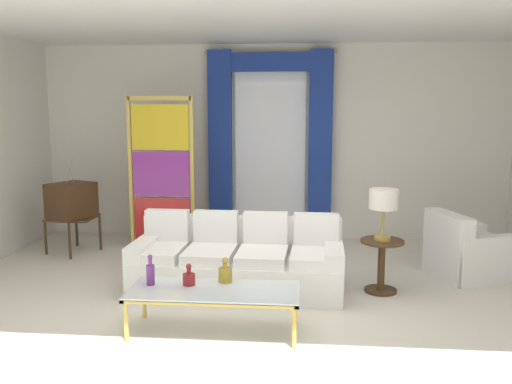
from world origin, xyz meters
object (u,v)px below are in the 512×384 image
at_px(bottle_blue_decanter, 150,273).
at_px(armchair_white, 466,254).
at_px(stained_glass_divider, 162,177).
at_px(couch_white_long, 239,262).
at_px(peacock_figurine, 184,243).
at_px(vintage_tv, 71,202).
at_px(bottle_crystal_tall, 189,278).
at_px(table_lamp_brass, 384,201).
at_px(round_side_table, 381,261).
at_px(coffee_table, 214,293).
at_px(bottle_amber_squat, 225,273).

relative_size(bottle_blue_decanter, armchair_white, 0.29).
relative_size(armchair_white, stained_glass_divider, 0.46).
bearing_deg(bottle_blue_decanter, couch_white_long, 59.37).
bearing_deg(couch_white_long, armchair_white, 13.95).
height_order(couch_white_long, stained_glass_divider, stained_glass_divider).
bearing_deg(peacock_figurine, bottle_blue_decanter, -84.95).
relative_size(vintage_tv, peacock_figurine, 2.24).
relative_size(bottle_crystal_tall, table_lamp_brass, 0.36).
height_order(couch_white_long, table_lamp_brass, table_lamp_brass).
distance_m(stained_glass_divider, round_side_table, 3.37).
relative_size(couch_white_long, stained_glass_divider, 1.08).
xyz_separation_m(couch_white_long, vintage_tv, (-2.53, 1.34, 0.42)).
height_order(vintage_tv, stained_glass_divider, stained_glass_divider).
height_order(coffee_table, stained_glass_divider, stained_glass_divider).
distance_m(stained_glass_divider, table_lamp_brass, 3.30).
relative_size(coffee_table, vintage_tv, 1.16).
relative_size(round_side_table, table_lamp_brass, 1.04).
relative_size(bottle_blue_decanter, vintage_tv, 0.22).
height_order(stained_glass_divider, round_side_table, stained_glass_divider).
bearing_deg(bottle_amber_squat, stained_glass_divider, 116.44).
xyz_separation_m(couch_white_long, coffee_table, (-0.07, -1.23, 0.07)).
height_order(vintage_tv, round_side_table, vintage_tv).
bearing_deg(bottle_blue_decanter, vintage_tv, 126.62).
relative_size(vintage_tv, stained_glass_divider, 0.61).
xyz_separation_m(vintage_tv, peacock_figurine, (1.65, -0.19, -0.51)).
relative_size(coffee_table, armchair_white, 1.53).
distance_m(bottle_crystal_tall, round_side_table, 2.25).
bearing_deg(round_side_table, table_lamp_brass, 0.00).
bearing_deg(coffee_table, table_lamp_brass, 36.94).
bearing_deg(table_lamp_brass, coffee_table, -143.06).
relative_size(bottle_amber_squat, table_lamp_brass, 0.42).
xyz_separation_m(bottle_crystal_tall, stained_glass_divider, (-0.97, 2.73, 0.58)).
bearing_deg(round_side_table, bottle_crystal_tall, -148.95).
relative_size(couch_white_long, round_side_table, 3.98).
bearing_deg(armchair_white, bottle_blue_decanter, -151.65).
bearing_deg(armchair_white, table_lamp_brass, -149.84).
xyz_separation_m(coffee_table, table_lamp_brass, (1.68, 1.26, 0.65)).
distance_m(bottle_amber_squat, round_side_table, 1.92).
bearing_deg(peacock_figurine, bottle_crystal_tall, -76.14).
bearing_deg(stained_glass_divider, vintage_tv, -167.75).
bearing_deg(vintage_tv, armchair_white, -7.28).
bearing_deg(bottle_blue_decanter, armchair_white, 28.35).
height_order(bottle_crystal_tall, bottle_amber_squat, bottle_amber_squat).
distance_m(bottle_crystal_tall, stained_glass_divider, 2.96).
bearing_deg(table_lamp_brass, round_side_table, 0.00).
relative_size(vintage_tv, round_side_table, 2.26).
bearing_deg(peacock_figurine, vintage_tv, 173.32).
bearing_deg(table_lamp_brass, stained_glass_divider, 151.55).
distance_m(couch_white_long, table_lamp_brass, 1.76).
xyz_separation_m(bottle_crystal_tall, vintage_tv, (-2.21, 2.46, 0.25)).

